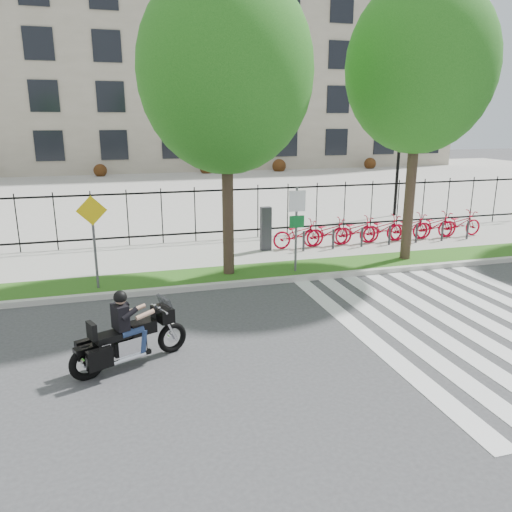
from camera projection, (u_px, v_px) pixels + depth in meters
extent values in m
plane|color=#39393C|center=(271.00, 351.00, 10.05)|extent=(120.00, 120.00, 0.00)
cube|color=#B9B7AE|center=(226.00, 285.00, 13.83)|extent=(60.00, 0.20, 0.15)
cube|color=#275615|center=(220.00, 276.00, 14.62)|extent=(60.00, 1.50, 0.15)
cube|color=#9E9D94|center=(204.00, 255.00, 16.94)|extent=(60.00, 3.50, 0.15)
cube|color=#9E9D94|center=(157.00, 189.00, 33.22)|extent=(80.00, 34.00, 0.10)
cube|color=gray|center=(134.00, 62.00, 49.15)|extent=(60.00, 20.00, 20.00)
cylinder|color=black|center=(397.00, 175.00, 23.30)|extent=(0.14, 0.14, 4.00)
cylinder|color=black|center=(400.00, 133.00, 22.80)|extent=(0.06, 0.70, 0.70)
sphere|color=white|center=(394.00, 131.00, 22.68)|extent=(0.36, 0.36, 0.36)
sphere|color=white|center=(407.00, 131.00, 22.87)|extent=(0.36, 0.36, 0.36)
cylinder|color=#34261C|center=(228.00, 202.00, 14.12)|extent=(0.32, 0.32, 4.17)
ellipsoid|color=#145714|center=(226.00, 71.00, 13.20)|extent=(4.71, 4.71, 5.41)
cylinder|color=#34261C|center=(410.00, 188.00, 15.63)|extent=(0.32, 0.32, 4.54)
ellipsoid|color=#145714|center=(420.00, 67.00, 14.68)|extent=(4.41, 4.41, 5.07)
cube|color=#2D2D33|center=(266.00, 229.00, 17.05)|extent=(0.35, 0.25, 1.50)
imported|color=#BE021D|center=(299.00, 234.00, 17.43)|extent=(1.87, 0.65, 0.98)
cylinder|color=#2D2D33|center=(304.00, 241.00, 17.01)|extent=(0.08, 0.08, 0.70)
imported|color=#BE021D|center=(328.00, 232.00, 17.72)|extent=(1.87, 0.65, 0.98)
cylinder|color=#2D2D33|center=(333.00, 239.00, 17.30)|extent=(0.08, 0.08, 0.70)
imported|color=#BE021D|center=(356.00, 230.00, 18.02)|extent=(1.87, 0.65, 0.98)
cylinder|color=#2D2D33|center=(362.00, 237.00, 17.59)|extent=(0.08, 0.08, 0.70)
imported|color=#BE021D|center=(383.00, 229.00, 18.31)|extent=(1.87, 0.65, 0.98)
cylinder|color=#2D2D33|center=(390.00, 235.00, 17.88)|extent=(0.08, 0.08, 0.70)
imported|color=#BE021D|center=(409.00, 227.00, 18.60)|extent=(1.87, 0.65, 0.98)
cylinder|color=#2D2D33|center=(416.00, 233.00, 18.17)|extent=(0.08, 0.08, 0.70)
imported|color=#BE021D|center=(435.00, 225.00, 18.89)|extent=(1.87, 0.65, 0.98)
cylinder|color=#2D2D33|center=(442.00, 232.00, 18.46)|extent=(0.08, 0.08, 0.70)
imported|color=#BE021D|center=(459.00, 224.00, 19.18)|extent=(1.87, 0.65, 0.98)
cylinder|color=#2D2D33|center=(468.00, 230.00, 18.76)|extent=(0.08, 0.08, 0.70)
cylinder|color=#59595B|center=(296.00, 230.00, 14.54)|extent=(0.07, 0.07, 2.50)
cube|color=white|center=(297.00, 201.00, 14.27)|extent=(0.50, 0.03, 0.60)
cube|color=#0C6626|center=(297.00, 222.00, 14.43)|extent=(0.45, 0.03, 0.35)
cylinder|color=#59595B|center=(95.00, 244.00, 13.06)|extent=(0.07, 0.07, 2.40)
cube|color=yellow|center=(92.00, 211.00, 12.78)|extent=(0.78, 0.03, 0.78)
torus|color=black|center=(172.00, 338.00, 9.93)|extent=(0.62, 0.35, 0.63)
torus|color=black|center=(87.00, 363.00, 8.88)|extent=(0.66, 0.38, 0.66)
cube|color=black|center=(163.00, 314.00, 9.67)|extent=(0.44, 0.57, 0.27)
cube|color=#26262B|center=(165.00, 303.00, 9.65)|extent=(0.30, 0.47, 0.28)
cube|color=silver|center=(129.00, 345.00, 9.35)|extent=(0.62, 0.50, 0.36)
cube|color=black|center=(142.00, 327.00, 9.44)|extent=(0.58, 0.48, 0.24)
cube|color=black|center=(112.00, 336.00, 9.09)|extent=(0.71, 0.55, 0.13)
cube|color=black|center=(92.00, 331.00, 8.81)|extent=(0.20, 0.32, 0.31)
cube|color=black|center=(100.00, 359.00, 8.72)|extent=(0.47, 0.31, 0.36)
cube|color=black|center=(88.00, 348.00, 9.13)|extent=(0.47, 0.31, 0.36)
cube|color=black|center=(120.00, 317.00, 9.11)|extent=(0.34, 0.42, 0.47)
sphere|color=tan|center=(120.00, 299.00, 9.04)|extent=(0.21, 0.21, 0.21)
sphere|color=black|center=(120.00, 297.00, 9.03)|extent=(0.24, 0.24, 0.24)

